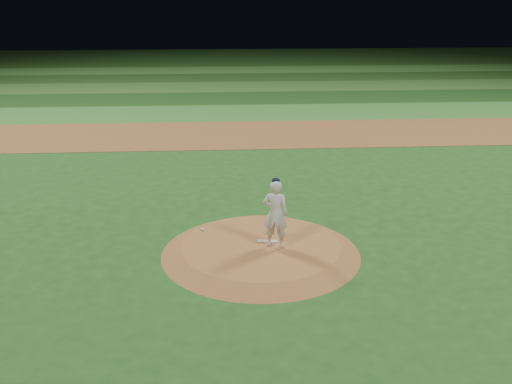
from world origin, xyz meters
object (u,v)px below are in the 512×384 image
pitching_rubber (267,241)px  pitcher_on_mound (275,213)px  pitchers_mound (261,249)px  rosin_bag (202,229)px

pitching_rubber → pitcher_on_mound: pitcher_on_mound is taller
pitching_rubber → pitchers_mound: bearing=-127.3°
pitchers_mound → pitcher_on_mound: bearing=-17.7°
rosin_bag → pitcher_on_mound: bearing=-31.9°
pitchers_mound → pitching_rubber: (0.20, 0.20, 0.14)m
rosin_bag → pitcher_on_mound: size_ratio=0.06×
rosin_bag → pitchers_mound: bearing=-34.8°
pitching_rubber → rosin_bag: 2.07m
pitchers_mound → rosin_bag: size_ratio=47.14×
pitchers_mound → pitching_rubber: pitching_rubber is taller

